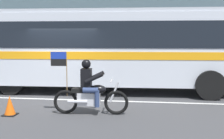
{
  "coord_description": "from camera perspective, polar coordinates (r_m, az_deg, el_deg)",
  "views": [
    {
      "loc": [
        3.1,
        -10.04,
        2.16
      ],
      "look_at": [
        1.9,
        -0.88,
        1.13
      ],
      "focal_mm": 45.18,
      "sensor_mm": 36.0,
      "label": 1
    }
  ],
  "objects": [
    {
      "name": "fire_hydrant",
      "position": [
        14.27,
        18.75,
        -0.56
      ],
      "size": [
        0.22,
        0.3,
        0.75
      ],
      "color": "#4C8C3F",
      "rests_on": "sidewalk_curb"
    },
    {
      "name": "lane_center_stripe",
      "position": [
        10.16,
        -10.55,
        -5.96
      ],
      "size": [
        26.6,
        0.14,
        0.01
      ],
      "primitive_type": "cube",
      "color": "silver",
      "rests_on": "ground_plane"
    },
    {
      "name": "ground_plane",
      "position": [
        10.72,
        -9.56,
        -5.32
      ],
      "size": [
        60.0,
        60.0,
        0.0
      ],
      "primitive_type": "plane",
      "color": "#3D3D3F"
    },
    {
      "name": "transit_bus",
      "position": [
        11.31,
        0.77,
        4.99
      ],
      "size": [
        12.69,
        3.11,
        3.22
      ],
      "color": "silver",
      "rests_on": "ground_plane"
    },
    {
      "name": "sidewalk_curb",
      "position": [
        15.59,
        -4.09,
        -1.32
      ],
      "size": [
        28.0,
        3.8,
        0.15
      ],
      "primitive_type": "cube",
      "color": "gray",
      "rests_on": "ground_plane"
    },
    {
      "name": "motorcycle_with_rider",
      "position": [
        8.0,
        -4.52,
        -4.38
      ],
      "size": [
        2.19,
        0.64,
        1.78
      ],
      "color": "black",
      "rests_on": "ground_plane"
    },
    {
      "name": "traffic_cone",
      "position": [
        8.46,
        -19.98,
        -6.99
      ],
      "size": [
        0.36,
        0.36,
        0.55
      ],
      "color": "#EA590F",
      "rests_on": "ground_plane"
    }
  ]
}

